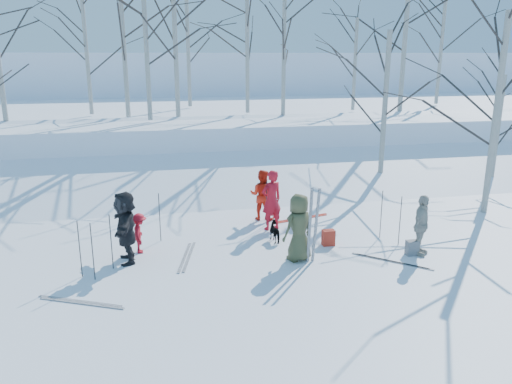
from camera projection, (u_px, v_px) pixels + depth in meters
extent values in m
plane|color=white|center=(268.00, 258.00, 12.39)|extent=(120.00, 120.00, 0.00)
cube|color=white|center=(227.00, 183.00, 18.96)|extent=(70.00, 9.49, 4.12)
cube|color=white|center=(201.00, 126.00, 28.18)|extent=(70.00, 18.00, 2.20)
cube|color=white|center=(180.00, 86.00, 47.74)|extent=(90.00, 30.00, 6.00)
imported|color=#424429|center=(299.00, 228.00, 12.06)|extent=(0.96, 0.81, 1.68)
imported|color=red|center=(272.00, 200.00, 14.22)|extent=(0.74, 0.60, 1.75)
imported|color=red|center=(262.00, 195.00, 15.11)|extent=(0.93, 0.85, 1.55)
imported|color=red|center=(140.00, 233.00, 12.61)|extent=(0.39, 0.67, 1.03)
imported|color=beige|center=(421.00, 225.00, 12.41)|extent=(0.91, 0.91, 1.55)
imported|color=black|center=(126.00, 227.00, 11.97)|extent=(0.64, 1.68, 1.77)
imported|color=black|center=(276.00, 232.00, 13.45)|extent=(0.41, 0.68, 0.54)
cube|color=silver|center=(310.00, 226.00, 11.88)|extent=(0.09, 0.16, 1.90)
cube|color=silver|center=(316.00, 226.00, 11.87)|extent=(0.13, 0.23, 1.89)
cylinder|color=black|center=(400.00, 221.00, 13.06)|extent=(0.02, 0.02, 1.34)
cylinder|color=black|center=(267.00, 203.00, 14.61)|extent=(0.02, 0.02, 1.34)
cylinder|color=black|center=(111.00, 242.00, 11.61)|extent=(0.02, 0.02, 1.34)
cylinder|color=black|center=(80.00, 249.00, 11.18)|extent=(0.02, 0.02, 1.34)
cylinder|color=black|center=(275.00, 200.00, 14.92)|extent=(0.02, 0.02, 1.34)
cylinder|color=black|center=(160.00, 217.00, 13.36)|extent=(0.02, 0.02, 1.34)
cylinder|color=black|center=(381.00, 214.00, 13.60)|extent=(0.02, 0.02, 1.34)
cylinder|color=black|center=(93.00, 252.00, 11.03)|extent=(0.02, 0.02, 1.34)
cube|color=#B32B1B|center=(328.00, 238.00, 13.18)|extent=(0.32, 0.22, 0.42)
cube|color=slate|center=(412.00, 248.00, 12.54)|extent=(0.30, 0.20, 0.38)
cube|color=black|center=(302.00, 221.00, 14.52)|extent=(0.34, 0.24, 0.40)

